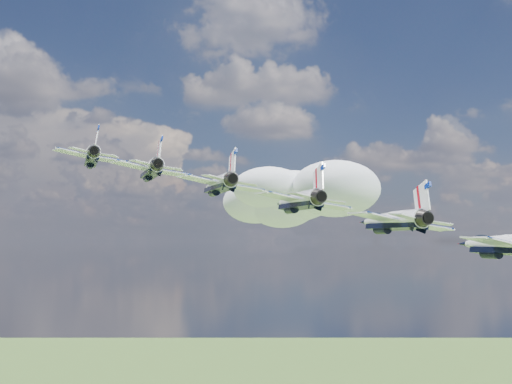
{
  "coord_description": "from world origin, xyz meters",
  "views": [
    {
      "loc": [
        -5.32,
        -94.64,
        150.69
      ],
      "look_at": [
        5.92,
        -17.96,
        156.63
      ],
      "focal_mm": 45.0,
      "sensor_mm": 36.0,
      "label": 1
    }
  ],
  "objects": [
    {
      "name": "jet_2",
      "position": [
        1.63,
        -14.26,
        157.88
      ],
      "size": [
        12.93,
        16.58,
        6.12
      ],
      "primitive_type": null,
      "rotation": [
        0.0,
        0.16,
        0.15
      ],
      "color": "white"
    },
    {
      "name": "cloud_far",
      "position": [
        57.62,
        201.86,
        172.18
      ],
      "size": [
        59.91,
        47.07,
        23.54
      ],
      "primitive_type": "ellipsoid",
      "color": "white"
    },
    {
      "name": "jet_3",
      "position": [
        10.22,
        -21.66,
        155.38
      ],
      "size": [
        12.93,
        16.58,
        6.12
      ],
      "primitive_type": null,
      "rotation": [
        0.0,
        0.16,
        0.15
      ],
      "color": "white"
    },
    {
      "name": "jet_4",
      "position": [
        18.81,
        -29.06,
        152.89
      ],
      "size": [
        12.93,
        16.58,
        6.12
      ],
      "primitive_type": null,
      "rotation": [
        0.0,
        0.16,
        0.15
      ],
      "color": "silver"
    },
    {
      "name": "jet_0",
      "position": [
        -15.56,
        0.53,
        162.87
      ],
      "size": [
        12.93,
        16.58,
        6.12
      ],
      "primitive_type": null,
      "rotation": [
        0.0,
        0.16,
        0.15
      ],
      "color": "white"
    },
    {
      "name": "jet_1",
      "position": [
        -6.97,
        -6.86,
        160.37
      ],
      "size": [
        12.93,
        16.58,
        6.12
      ],
      "primitive_type": null,
      "rotation": [
        0.0,
        0.16,
        0.15
      ],
      "color": "white"
    },
    {
      "name": "jet_5",
      "position": [
        27.4,
        -36.45,
        150.39
      ],
      "size": [
        12.93,
        16.58,
        6.12
      ],
      "primitive_type": null,
      "rotation": [
        0.0,
        0.16,
        0.15
      ],
      "color": "silver"
    }
  ]
}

